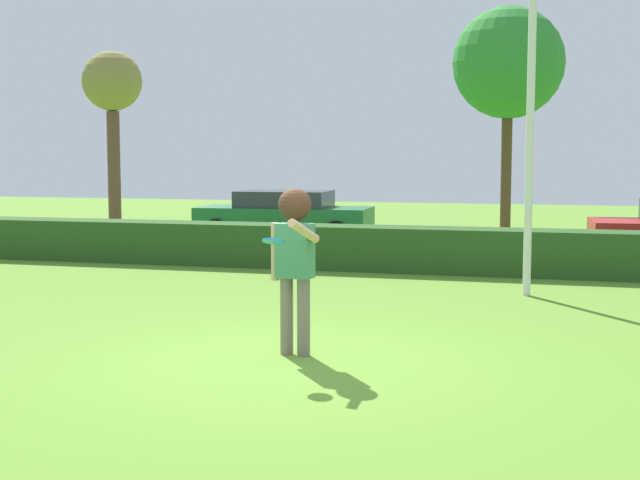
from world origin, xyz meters
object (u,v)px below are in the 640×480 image
at_px(person, 295,248).
at_px(oak_tree, 112,88).
at_px(frisbee, 273,241).
at_px(lamppost, 531,72).
at_px(parked_car_green, 285,214).
at_px(willow_tree, 508,64).

bearing_deg(person, oak_tree, 124.06).
height_order(person, frisbee, person).
distance_m(frisbee, lamppost, 6.14).
distance_m(lamppost, oak_tree, 16.99).
relative_size(frisbee, parked_car_green, 0.05).
distance_m(person, parked_car_green, 12.40).
relative_size(person, oak_tree, 0.34).
height_order(parked_car_green, oak_tree, oak_tree).
bearing_deg(oak_tree, parked_car_green, -30.74).
xyz_separation_m(person, lamppost, (2.22, 4.81, 2.21)).
xyz_separation_m(person, oak_tree, (-10.69, 15.82, 2.99)).
distance_m(person, oak_tree, 19.32).
distance_m(person, frisbee, 0.51).
xyz_separation_m(frisbee, lamppost, (2.30, 5.30, 2.09)).
bearing_deg(frisbee, lamppost, 66.56).
bearing_deg(parked_car_green, person, -71.76).
height_order(person, lamppost, lamppost).
bearing_deg(frisbee, person, 81.35).
bearing_deg(person, lamppost, 65.21).
bearing_deg(frisbee, willow_tree, 85.04).
relative_size(lamppost, willow_tree, 1.03).
bearing_deg(oak_tree, lamppost, -40.43).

